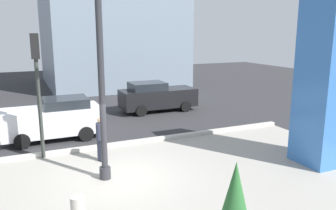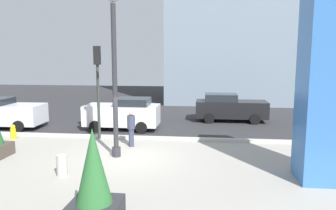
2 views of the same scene
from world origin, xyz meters
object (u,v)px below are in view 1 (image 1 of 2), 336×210
lamp_post (101,83)px  pedestrian_on_sidewalk (101,137)px  art_pillar_blue (326,80)px  car_passing_lane (157,96)px  car_curb_west (54,119)px  traffic_light_corner (37,76)px

lamp_post → pedestrian_on_sidewalk: 2.74m
art_pillar_blue → car_passing_lane: art_pillar_blue is taller
car_curb_west → car_passing_lane: car_curb_west is taller
art_pillar_blue → pedestrian_on_sidewalk: art_pillar_blue is taller
traffic_light_corner → pedestrian_on_sidewalk: traffic_light_corner is taller
art_pillar_blue → car_curb_west: art_pillar_blue is taller
traffic_light_corner → car_curb_west: traffic_light_corner is taller
car_passing_lane → pedestrian_on_sidewalk: (-4.92, -6.72, 0.05)m
pedestrian_on_sidewalk → traffic_light_corner: bearing=146.9°
car_curb_west → pedestrian_on_sidewalk: size_ratio=2.49×
lamp_post → car_passing_lane: 10.06m
lamp_post → art_pillar_blue: lamp_post is taller
art_pillar_blue → traffic_light_corner: art_pillar_blue is taller
lamp_post → car_passing_lane: bearing=58.0°
art_pillar_blue → traffic_light_corner: 10.27m
pedestrian_on_sidewalk → lamp_post: bearing=-99.6°
car_curb_west → car_passing_lane: size_ratio=0.93×
lamp_post → art_pillar_blue: size_ratio=1.06×
art_pillar_blue → car_curb_west: bearing=141.0°
car_curb_west → pedestrian_on_sidewalk: (1.28, -3.56, 0.02)m
traffic_light_corner → car_curb_west: size_ratio=1.11×
lamp_post → car_curb_west: size_ratio=1.55×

